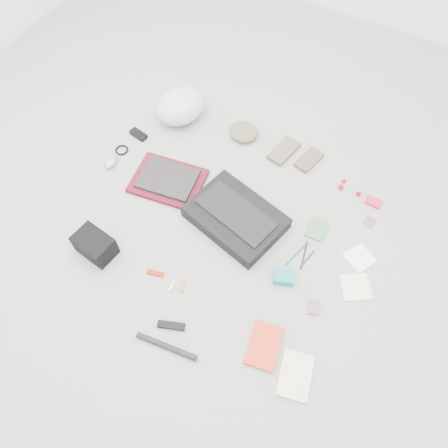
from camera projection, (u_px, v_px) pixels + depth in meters
The scene contains 33 objects.
ground_plane at pixel (224, 229), 2.24m from camera, with size 4.00×4.00×0.00m, color gray.
messenger_bag at pixel (236, 217), 2.23m from camera, with size 0.47×0.33×0.08m, color black.
bag_flap at pixel (236, 213), 2.19m from camera, with size 0.40×0.18×0.01m, color black.
laptop_sleeve at pixel (168, 181), 2.38m from camera, with size 0.38×0.28×0.03m, color #5B101C.
laptop at pixel (168, 178), 2.36m from camera, with size 0.30×0.22×0.02m, color black.
bike_helmet at pixel (180, 106), 2.56m from camera, with size 0.25×0.31×0.18m, color silver.
beanie at pixel (244, 132), 2.54m from camera, with size 0.17×0.16×0.06m, color #6A5F4B.
mitten_left at pixel (284, 151), 2.48m from camera, with size 0.10×0.20×0.03m, color brown.
mitten_right at pixel (309, 160), 2.45m from camera, with size 0.09×0.17×0.03m, color brown.
power_brick at pixel (138, 134), 2.55m from camera, with size 0.10×0.05×0.03m, color black.
cable_coil at pixel (122, 150), 2.50m from camera, with size 0.08×0.08×0.01m, color black.
mouse at pixel (111, 161), 2.44m from camera, with size 0.06×0.10×0.04m, color #9494A2.
camera_bag at pixel (95, 245), 2.12m from camera, with size 0.19×0.13×0.12m, color black.
multitool at pixel (156, 273), 2.11m from camera, with size 0.08×0.02×0.01m, color #A41701.
toiletry_tube_white at pixel (172, 286), 2.07m from camera, with size 0.02×0.02×0.06m, color silver.
toiletry_tube_orange at pixel (182, 286), 2.07m from camera, with size 0.02×0.02×0.06m, color orange.
u_lock at pixel (171, 325), 1.97m from camera, with size 0.12×0.03×0.02m, color black.
bike_pump at pixel (167, 347), 1.92m from camera, with size 0.03×0.03×0.29m, color black.
book_red at pixel (264, 346), 1.92m from camera, with size 0.14×0.20×0.02m, color #EB3F23.
book_white at pixel (295, 375), 1.86m from camera, with size 0.13×0.20×0.02m, color beige.
notepad at pixel (317, 229), 2.23m from camera, with size 0.09×0.12×0.01m, color #457646.
pen_blue at pixel (295, 255), 2.16m from camera, with size 0.01×0.01×0.16m, color #293DA5.
pen_black at pixel (304, 255), 2.16m from camera, with size 0.01×0.01×0.16m, color black.
pen_navy at pixel (307, 259), 2.15m from camera, with size 0.01×0.01×0.12m, color navy.
accordion_wallet at pixel (284, 277), 2.08m from camera, with size 0.10×0.08×0.05m, color teal.
card_deck at pixel (314, 307), 2.02m from camera, with size 0.05×0.07×0.01m, color gray.
napkin_top at pixel (360, 258), 2.15m from camera, with size 0.12×0.12×0.01m, color white.
napkin_bottom at pixel (356, 287), 2.07m from camera, with size 0.13×0.13×0.01m, color silver.
lollipop_a at pixel (341, 187), 2.36m from camera, with size 0.03×0.03×0.03m, color red.
lollipop_b at pixel (344, 181), 2.38m from camera, with size 0.02×0.02×0.02m, color #B01509.
lollipop_c at pixel (359, 194), 2.33m from camera, with size 0.03×0.03×0.03m, color #A00306.
altoids_tin at pixel (373, 202), 2.31m from camera, with size 0.08×0.05×0.02m, color red.
stamp_sheet at pixel (370, 222), 2.26m from camera, with size 0.05×0.06×0.00m, color #87556A.
Camera 1 is at (0.55, -0.98, 1.94)m, focal length 35.00 mm.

